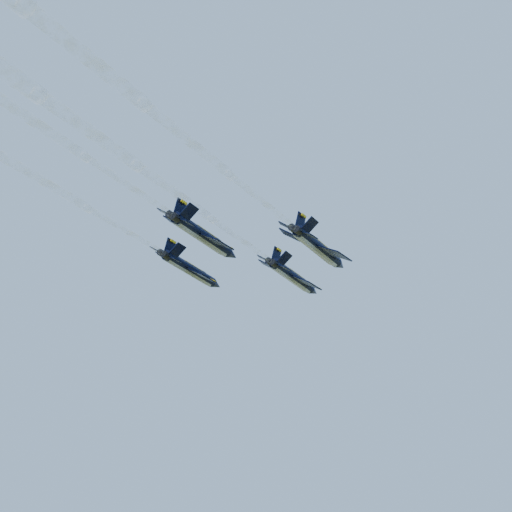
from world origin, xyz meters
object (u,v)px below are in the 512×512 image
(jet_right, at_px, (319,248))
(jet_slot, at_px, (204,236))
(jet_left, at_px, (191,270))
(jet_lead, at_px, (293,277))

(jet_right, distance_m, jet_slot, 15.98)
(jet_left, height_order, jet_slot, same)
(jet_left, height_order, jet_right, same)
(jet_slot, bearing_deg, jet_right, 50.05)
(jet_slot, bearing_deg, jet_lead, 89.73)
(jet_left, relative_size, jet_slot, 1.00)
(jet_lead, relative_size, jet_left, 1.00)
(jet_left, distance_m, jet_slot, 15.73)
(jet_left, distance_m, jet_right, 21.01)
(jet_left, bearing_deg, jet_right, 2.07)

